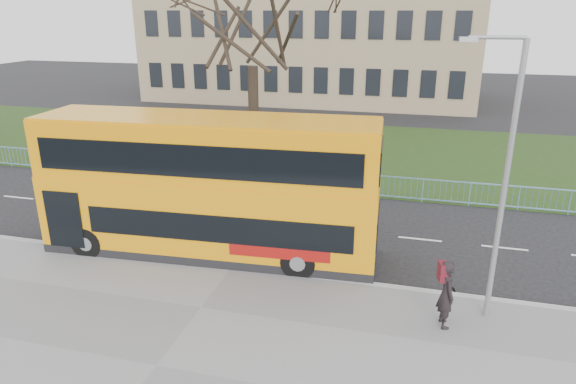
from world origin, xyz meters
name	(u,v)px	position (x,y,z in m)	size (l,w,h in m)	color
ground	(248,250)	(0.00, 0.00, 0.00)	(120.00, 120.00, 0.00)	black
pavement	(157,367)	(0.00, -6.75, 0.06)	(80.00, 10.50, 0.12)	slate
kerb	(233,268)	(0.00, -1.55, 0.07)	(80.00, 0.20, 0.14)	#969699
grass_verge	(323,150)	(0.00, 14.30, 0.04)	(80.00, 15.40, 0.08)	#1F3312
guard_railing	(292,180)	(0.00, 6.60, 0.55)	(40.00, 0.12, 1.10)	#6A9FBD
bare_tree	(252,46)	(-3.00, 10.00, 6.43)	(8.89, 8.89, 12.70)	black
civic_building	(315,22)	(-5.00, 35.00, 7.00)	(30.00, 15.00, 14.00)	#8F775B
yellow_bus	(209,184)	(-1.15, -0.51, 2.58)	(11.60, 3.39, 4.80)	orange
pedestrian	(447,294)	(6.70, -3.26, 1.08)	(0.70, 0.46, 1.91)	black
street_lamp	(503,175)	(7.77, -2.48, 4.22)	(1.59, 0.31, 7.49)	gray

